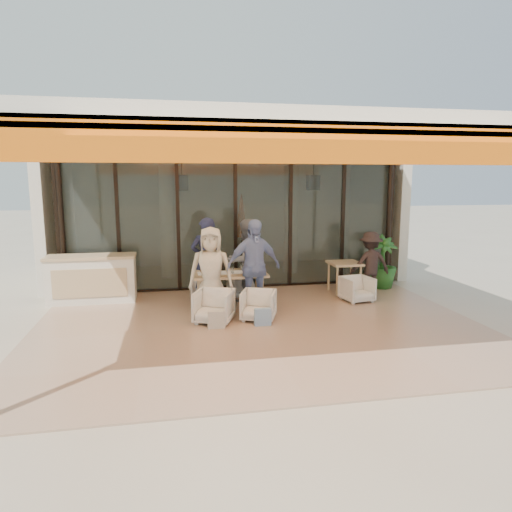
{
  "coord_description": "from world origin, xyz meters",
  "views": [
    {
      "loc": [
        -1.55,
        -7.75,
        2.63
      ],
      "look_at": [
        0.1,
        0.9,
        1.15
      ],
      "focal_mm": 32.0,
      "sensor_mm": 36.0,
      "label": 1
    }
  ],
  "objects": [
    {
      "name": "side_chair",
      "position": [
        2.41,
        1.29,
        0.31
      ],
      "size": [
        0.69,
        0.66,
        0.62
      ],
      "primitive_type": "imported",
      "rotation": [
        0.0,
        0.0,
        0.18
      ],
      "color": "silver",
      "rests_on": "ground"
    },
    {
      "name": "diner_periwinkle",
      "position": [
        0.05,
        0.91,
        0.94
      ],
      "size": [
        1.16,
        0.64,
        1.88
      ],
      "primitive_type": "imported",
      "rotation": [
        0.0,
        0.0,
        0.17
      ],
      "color": "#7B8FCD",
      "rests_on": "ground"
    },
    {
      "name": "interior_block",
      "position": [
        0.01,
        5.31,
        2.23
      ],
      "size": [
        9.05,
        3.62,
        3.52
      ],
      "color": "silver",
      "rests_on": "ground"
    },
    {
      "name": "side_table",
      "position": [
        2.41,
        2.04,
        0.64
      ],
      "size": [
        0.7,
        0.7,
        0.74
      ],
      "color": "tan",
      "rests_on": "ground"
    },
    {
      "name": "terrace_structure",
      "position": [
        0.0,
        -0.26,
        3.25
      ],
      "size": [
        8.0,
        6.0,
        3.4
      ],
      "color": "silver",
      "rests_on": "ground"
    },
    {
      "name": "glass_storefront",
      "position": [
        0.0,
        3.0,
        1.6
      ],
      "size": [
        8.08,
        0.1,
        3.2
      ],
      "color": "#9EADA3",
      "rests_on": "ground"
    },
    {
      "name": "diner_grey",
      "position": [
        0.05,
        1.81,
        0.9
      ],
      "size": [
        1.07,
        0.96,
        1.8
      ],
      "primitive_type": "imported",
      "rotation": [
        0.0,
        0.0,
        3.52
      ],
      "color": "#5C5C60",
      "rests_on": "ground"
    },
    {
      "name": "tote_bag_cream",
      "position": [
        -0.79,
        0.01,
        0.17
      ],
      "size": [
        0.3,
        0.1,
        0.34
      ],
      "primitive_type": "cube",
      "color": "silver",
      "rests_on": "ground"
    },
    {
      "name": "chair_far_left",
      "position": [
        -0.79,
        2.31,
        0.31
      ],
      "size": [
        0.69,
        0.66,
        0.62
      ],
      "primitive_type": "imported",
      "rotation": [
        0.0,
        0.0,
        2.98
      ],
      "color": "silver",
      "rests_on": "ground"
    },
    {
      "name": "host_counter",
      "position": [
        -3.22,
        2.3,
        0.53
      ],
      "size": [
        1.85,
        0.65,
        1.04
      ],
      "color": "silver",
      "rests_on": "ground"
    },
    {
      "name": "dining_table",
      "position": [
        -0.38,
        1.36,
        0.69
      ],
      "size": [
        1.5,
        0.9,
        0.93
      ],
      "color": "tan",
      "rests_on": "ground"
    },
    {
      "name": "ground",
      "position": [
        0.0,
        0.0,
        0.0
      ],
      "size": [
        70.0,
        70.0,
        0.0
      ],
      "primitive_type": "plane",
      "color": "#C6B293",
      "rests_on": "ground"
    },
    {
      "name": "standing_woman",
      "position": [
        2.94,
        1.83,
        0.73
      ],
      "size": [
        0.96,
        0.57,
        1.47
      ],
      "primitive_type": "imported",
      "rotation": [
        0.0,
        0.0,
        3.17
      ],
      "color": "black",
      "rests_on": "ground"
    },
    {
      "name": "chair_near_left",
      "position": [
        -0.79,
        0.41,
        0.34
      ],
      "size": [
        0.85,
        0.82,
        0.68
      ],
      "primitive_type": "imported",
      "rotation": [
        0.0,
        0.0,
        -0.37
      ],
      "color": "silver",
      "rests_on": "ground"
    },
    {
      "name": "diner_navy",
      "position": [
        -0.79,
        1.81,
        0.93
      ],
      "size": [
        0.69,
        0.46,
        1.85
      ],
      "primitive_type": "imported",
      "rotation": [
        0.0,
        0.0,
        3.12
      ],
      "color": "#181B34",
      "rests_on": "ground"
    },
    {
      "name": "chair_near_right",
      "position": [
        0.05,
        0.41,
        0.32
      ],
      "size": [
        0.78,
        0.75,
        0.63
      ],
      "primitive_type": "imported",
      "rotation": [
        0.0,
        0.0,
        -0.35
      ],
      "color": "silver",
      "rests_on": "ground"
    },
    {
      "name": "chair_far_right",
      "position": [
        0.05,
        2.31,
        0.3
      ],
      "size": [
        0.68,
        0.65,
        0.6
      ],
      "primitive_type": "imported",
      "rotation": [
        0.0,
        0.0,
        3.35
      ],
      "color": "silver",
      "rests_on": "ground"
    },
    {
      "name": "tote_bag_blue",
      "position": [
        0.05,
        0.01,
        0.17
      ],
      "size": [
        0.3,
        0.1,
        0.34
      ],
      "primitive_type": "cube",
      "color": "#99BFD8",
      "rests_on": "ground"
    },
    {
      "name": "potted_palm",
      "position": [
        3.49,
        2.38,
        0.65
      ],
      "size": [
        0.85,
        0.85,
        1.31
      ],
      "primitive_type": "imported",
      "rotation": [
        0.0,
        0.0,
        0.18
      ],
      "color": "#1E5919",
      "rests_on": "ground"
    },
    {
      "name": "diner_cream",
      "position": [
        -0.79,
        0.91,
        0.87
      ],
      "size": [
        0.93,
        0.69,
        1.74
      ],
      "primitive_type": "imported",
      "rotation": [
        0.0,
        0.0,
        -0.17
      ],
      "color": "beige",
      "rests_on": "ground"
    },
    {
      "name": "terrace_floor",
      "position": [
        0.0,
        0.0,
        0.01
      ],
      "size": [
        8.0,
        6.0,
        0.01
      ],
      "primitive_type": "cube",
      "color": "tan",
      "rests_on": "ground"
    }
  ]
}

